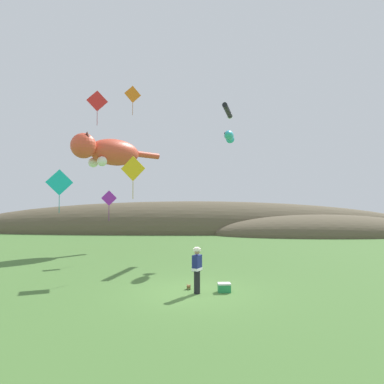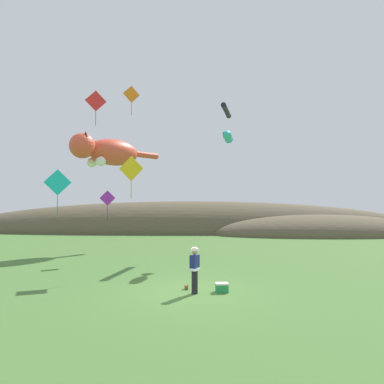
# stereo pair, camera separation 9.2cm
# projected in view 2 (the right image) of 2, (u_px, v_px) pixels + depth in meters

# --- Properties ---
(ground_plane) EXTENTS (120.00, 120.00, 0.00)m
(ground_plane) POSITION_uv_depth(u_px,v_px,m) (192.00, 292.00, 13.33)
(ground_plane) COLOR #477033
(distant_hill_ridge) EXTENTS (56.99, 13.86, 7.17)m
(distant_hill_ridge) POSITION_uv_depth(u_px,v_px,m) (214.00, 232.00, 40.04)
(distant_hill_ridge) COLOR brown
(distant_hill_ridge) RESTS_ON ground
(festival_attendant) EXTENTS (0.43, 0.49, 1.77)m
(festival_attendant) POSITION_uv_depth(u_px,v_px,m) (196.00, 269.00, 13.16)
(festival_attendant) COLOR black
(festival_attendant) RESTS_ON ground
(kite_spool) EXTENTS (0.15, 0.21, 0.21)m
(kite_spool) POSITION_uv_depth(u_px,v_px,m) (188.00, 287.00, 13.79)
(kite_spool) COLOR olive
(kite_spool) RESTS_ON ground
(picnic_cooler) EXTENTS (0.51, 0.36, 0.36)m
(picnic_cooler) POSITION_uv_depth(u_px,v_px,m) (223.00, 288.00, 13.35)
(picnic_cooler) COLOR #268C4C
(picnic_cooler) RESTS_ON ground
(kite_giant_cat) EXTENTS (5.71, 5.92, 2.31)m
(kite_giant_cat) POSITION_uv_depth(u_px,v_px,m) (108.00, 152.00, 25.09)
(kite_giant_cat) COLOR #E04C33
(kite_fish_windsock) EXTENTS (0.92, 2.14, 0.64)m
(kite_fish_windsock) POSITION_uv_depth(u_px,v_px,m) (229.00, 136.00, 21.67)
(kite_fish_windsock) COLOR #33B2CC
(kite_tube_streamer) EXTENTS (1.09, 3.14, 0.44)m
(kite_tube_streamer) POSITION_uv_depth(u_px,v_px,m) (227.00, 111.00, 24.79)
(kite_tube_streamer) COLOR black
(kite_diamond_violet) EXTENTS (0.93, 0.12, 1.83)m
(kite_diamond_violet) POSITION_uv_depth(u_px,v_px,m) (109.00, 199.00, 20.58)
(kite_diamond_violet) COLOR purple
(kite_diamond_orange) EXTENTS (1.12, 0.60, 2.16)m
(kite_diamond_orange) POSITION_uv_depth(u_px,v_px,m) (133.00, 95.00, 24.82)
(kite_diamond_orange) COLOR orange
(kite_diamond_red) EXTENTS (1.28, 0.46, 2.25)m
(kite_diamond_red) POSITION_uv_depth(u_px,v_px,m) (97.00, 101.00, 21.82)
(kite_diamond_red) COLOR red
(kite_diamond_teal) EXTENTS (1.28, 0.47, 2.25)m
(kite_diamond_teal) POSITION_uv_depth(u_px,v_px,m) (59.00, 183.00, 17.61)
(kite_diamond_teal) COLOR #19BFBF
(kite_diamond_gold) EXTENTS (1.28, 0.24, 2.19)m
(kite_diamond_gold) POSITION_uv_depth(u_px,v_px,m) (132.00, 169.00, 17.40)
(kite_diamond_gold) COLOR yellow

